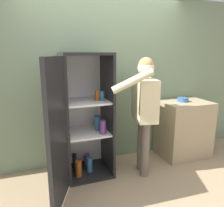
# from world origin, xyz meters

# --- Properties ---
(ground_plane) EXTENTS (12.00, 12.00, 0.00)m
(ground_plane) POSITION_xyz_m (0.00, 0.00, 0.00)
(ground_plane) COLOR tan
(wall_back) EXTENTS (7.00, 0.06, 2.55)m
(wall_back) POSITION_xyz_m (0.00, 0.98, 1.27)
(wall_back) COLOR gray
(wall_back) RESTS_ON ground_plane
(refrigerator) EXTENTS (0.91, 1.20, 1.70)m
(refrigerator) POSITION_xyz_m (-0.47, 0.54, 0.83)
(refrigerator) COLOR black
(refrigerator) RESTS_ON ground_plane
(person) EXTENTS (0.72, 0.60, 1.64)m
(person) POSITION_xyz_m (0.37, 0.36, 1.03)
(person) COLOR #726656
(person) RESTS_ON ground_plane
(counter) EXTENTS (0.79, 0.60, 0.92)m
(counter) POSITION_xyz_m (1.28, 0.63, 0.46)
(counter) COLOR tan
(counter) RESTS_ON ground_plane
(bowl) EXTENTS (0.18, 0.18, 0.07)m
(bowl) POSITION_xyz_m (1.24, 0.65, 0.95)
(bowl) COLOR #335B8E
(bowl) RESTS_ON counter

